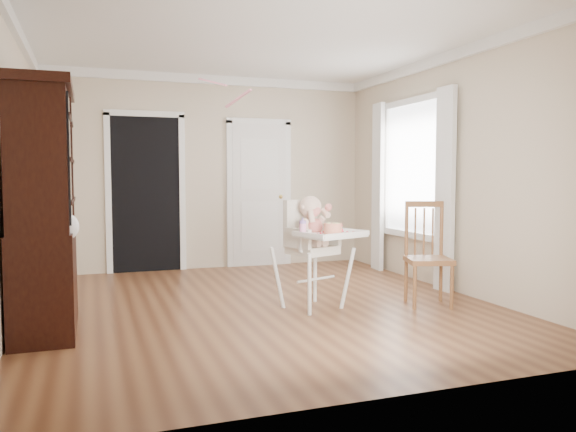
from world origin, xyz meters
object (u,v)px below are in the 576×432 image
object	(u,v)px
high_chair	(313,240)
dining_chair	(428,257)
cake	(333,229)
sippy_cup	(303,227)
china_cabinet	(43,209)

from	to	relation	value
high_chair	dining_chair	distance (m)	1.20
high_chair	cake	xyz separation A→B (m)	(0.09, -0.28, 0.14)
cake	sippy_cup	distance (m)	0.28
cake	dining_chair	distance (m)	1.12
cake	china_cabinet	size ratio (longest dim) A/B	0.11
sippy_cup	china_cabinet	xyz separation A→B (m)	(-2.24, 0.16, 0.20)
high_chair	china_cabinet	size ratio (longest dim) A/B	0.53
high_chair	china_cabinet	world-z (taller)	china_cabinet
high_chair	sippy_cup	xyz separation A→B (m)	(-0.18, -0.19, 0.15)
high_chair	dining_chair	size ratio (longest dim) A/B	1.05
high_chair	sippy_cup	distance (m)	0.30
dining_chair	sippy_cup	bearing A→B (deg)	-163.99
high_chair	dining_chair	world-z (taller)	high_chair
dining_chair	cake	bearing A→B (deg)	-159.62
china_cabinet	dining_chair	world-z (taller)	china_cabinet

